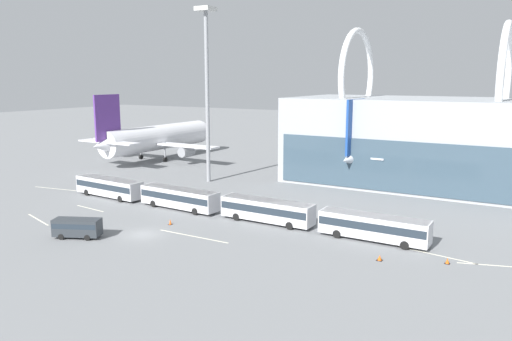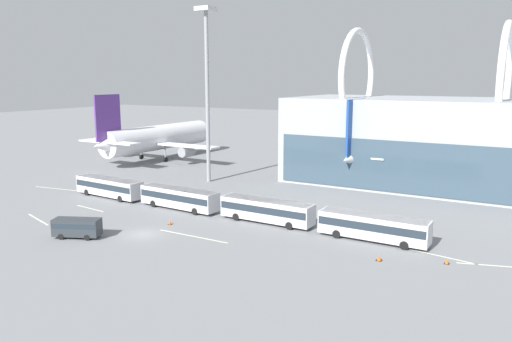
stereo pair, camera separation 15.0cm
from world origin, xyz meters
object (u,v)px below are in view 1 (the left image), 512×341
at_px(floodlight_mast, 207,73).
at_px(traffic_cone_1, 380,258).
at_px(service_van_foreground, 77,227).
at_px(shuttle_bus_2, 267,209).
at_px(airliner_at_gate_far, 385,149).
at_px(shuttle_bus_1, 179,197).
at_px(traffic_cone_2, 447,261).
at_px(traffic_cone_0, 170,222).
at_px(airliner_at_gate_near, 156,138).
at_px(shuttle_bus_3, 374,226).
at_px(shuttle_bus_0, 109,186).

xyz_separation_m(floodlight_mast, traffic_cone_1, (38.78, -24.03, -19.30)).
relative_size(service_van_foreground, floodlight_mast, 0.19).
distance_m(shuttle_bus_2, service_van_foreground, 23.45).
relative_size(shuttle_bus_2, traffic_cone_1, 21.05).
xyz_separation_m(airliner_at_gate_far, service_van_foreground, (-20.54, -56.20, -3.91)).
xyz_separation_m(shuttle_bus_1, service_van_foreground, (-2.11, -16.49, -0.44)).
relative_size(service_van_foreground, traffic_cone_2, 9.56).
relative_size(floodlight_mast, traffic_cone_0, 43.50).
bearing_deg(airliner_at_gate_near, service_van_foreground, -147.00).
height_order(airliner_at_gate_far, service_van_foreground, airliner_at_gate_far).
relative_size(airliner_at_gate_near, shuttle_bus_1, 2.89).
relative_size(airliner_at_gate_far, shuttle_bus_3, 2.92).
height_order(shuttle_bus_3, floodlight_mast, floodlight_mast).
height_order(shuttle_bus_2, traffic_cone_1, shuttle_bus_2).
distance_m(airliner_at_gate_near, shuttle_bus_2, 56.59).
distance_m(shuttle_bus_3, traffic_cone_0, 25.59).
height_order(airliner_at_gate_near, shuttle_bus_3, airliner_at_gate_near).
height_order(shuttle_bus_0, traffic_cone_1, shuttle_bus_0).
relative_size(airliner_at_gate_near, floodlight_mast, 1.21).
bearing_deg(traffic_cone_0, shuttle_bus_1, 119.79).
relative_size(shuttle_bus_1, traffic_cone_0, 18.28).
height_order(shuttle_bus_2, shuttle_bus_3, same).
relative_size(shuttle_bus_0, traffic_cone_2, 21.27).
height_order(airliner_at_gate_near, service_van_foreground, airliner_at_gate_near).
bearing_deg(airliner_at_gate_near, floodlight_mast, -118.48).
bearing_deg(shuttle_bus_3, airliner_at_gate_near, 152.85).
xyz_separation_m(floodlight_mast, traffic_cone_2, (45.03, -21.49, -19.29)).
distance_m(shuttle_bus_1, shuttle_bus_3, 28.51).
distance_m(floodlight_mast, traffic_cone_0, 33.52).
relative_size(shuttle_bus_3, service_van_foreground, 2.20).
distance_m(airliner_at_gate_near, shuttle_bus_3, 68.97).
bearing_deg(shuttle_bus_3, airliner_at_gate_far, 104.84).
bearing_deg(service_van_foreground, shuttle_bus_3, 4.06).
height_order(airliner_at_gate_near, traffic_cone_1, airliner_at_gate_near).
xyz_separation_m(airliner_at_gate_near, traffic_cone_1, (63.50, -38.01, -4.86)).
bearing_deg(floodlight_mast, traffic_cone_0, -64.96).
bearing_deg(traffic_cone_0, shuttle_bus_2, 34.26).
relative_size(service_van_foreground, traffic_cone_0, 8.23).
height_order(shuttle_bus_1, floodlight_mast, floodlight_mast).
bearing_deg(shuttle_bus_0, service_van_foreground, -50.22).
height_order(service_van_foreground, floodlight_mast, floodlight_mast).
xyz_separation_m(airliner_at_gate_near, shuttle_bus_2, (46.71, -31.77, -3.35)).
bearing_deg(shuttle_bus_0, airliner_at_gate_near, 123.41).
distance_m(shuttle_bus_3, floodlight_mast, 44.25).
bearing_deg(service_van_foreground, traffic_cone_0, 34.08).
height_order(shuttle_bus_1, traffic_cone_0, shuttle_bus_1).
xyz_separation_m(shuttle_bus_0, shuttle_bus_3, (42.77, -0.16, 0.00)).
distance_m(shuttle_bus_2, floodlight_mast, 33.42).
bearing_deg(airliner_at_gate_near, shuttle_bus_3, -116.74).
bearing_deg(traffic_cone_2, shuttle_bus_3, 158.79).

